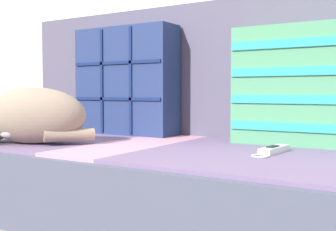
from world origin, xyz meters
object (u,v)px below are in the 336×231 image
(throw_pillow_quilted, at_px, (126,81))
(game_remote_far, at_px, (273,150))
(throw_pillow_striped, at_px, (307,86))
(sleeping_cat, at_px, (28,117))
(couch, at_px, (170,205))

(throw_pillow_quilted, distance_m, game_remote_far, 0.76)
(throw_pillow_striped, bearing_deg, throw_pillow_quilted, 179.96)
(throw_pillow_striped, bearing_deg, sleeping_cat, -151.62)
(couch, bearing_deg, throw_pillow_striped, 26.37)
(throw_pillow_quilted, xyz_separation_m, throw_pillow_striped, (0.73, -0.00, -0.02))
(game_remote_far, bearing_deg, throw_pillow_striped, 80.20)
(couch, relative_size, sleeping_cat, 4.67)
(throw_pillow_quilted, relative_size, sleeping_cat, 1.10)
(couch, relative_size, game_remote_far, 9.73)
(throw_pillow_quilted, height_order, game_remote_far, throw_pillow_quilted)
(throw_pillow_quilted, relative_size, game_remote_far, 2.30)
(game_remote_far, bearing_deg, throw_pillow_quilted, 162.31)
(throw_pillow_quilted, height_order, sleeping_cat, throw_pillow_quilted)
(throw_pillow_striped, height_order, game_remote_far, throw_pillow_striped)
(couch, bearing_deg, sleeping_cat, -149.77)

